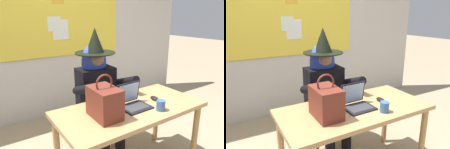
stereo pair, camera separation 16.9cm
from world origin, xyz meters
The scene contains 8 objects.
wall_back_bulletin centered at (0.00, 1.89, 1.35)m, with size 5.26×1.95×2.66m.
desk_main centered at (0.23, 0.13, 0.64)m, with size 1.42×0.70×0.74m.
chair_at_desk centered at (0.21, 0.83, 0.51)m, with size 0.44×0.44×0.91m.
person_costumed centered at (0.20, 0.71, 0.80)m, with size 0.60×0.70×1.43m.
laptop centered at (0.24, 0.13, 0.79)m, with size 0.28×0.25×0.22m.
computer_mouse centered at (0.53, 0.14, 0.75)m, with size 0.06×0.10×0.03m, color black.
handbag centered at (-0.09, 0.10, 0.87)m, with size 0.20×0.30×0.38m.
coffee_mug centered at (0.40, -0.07, 0.78)m, with size 0.08×0.08×0.10m, color #336099.
Camera 1 is at (-0.92, -1.28, 1.57)m, focal length 33.70 mm.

